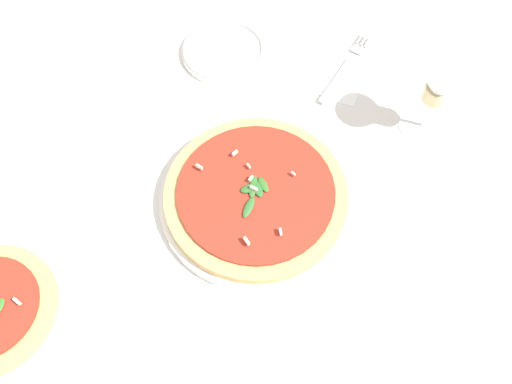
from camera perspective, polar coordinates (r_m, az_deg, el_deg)
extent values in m
plane|color=silver|center=(0.83, 1.13, -2.10)|extent=(6.00, 6.00, 0.00)
cylinder|color=white|center=(0.83, 0.00, -0.80)|extent=(0.32, 0.32, 0.01)
cylinder|color=tan|center=(0.82, 0.00, -0.31)|extent=(0.30, 0.30, 0.02)
cylinder|color=#A82D1E|center=(0.81, 0.00, 0.10)|extent=(0.26, 0.26, 0.01)
ellipsoid|color=#29612B|center=(0.81, 0.15, 0.42)|extent=(0.03, 0.03, 0.01)
ellipsoid|color=#31642D|center=(0.79, -0.84, -1.76)|extent=(0.04, 0.01, 0.01)
ellipsoid|color=#2C612B|center=(0.81, -0.81, 0.41)|extent=(0.03, 0.03, 0.01)
ellipsoid|color=#346928|center=(0.81, 0.83, 0.87)|extent=(0.03, 0.03, 0.01)
ellipsoid|color=#2F6428|center=(0.81, -0.32, 0.61)|extent=(0.04, 0.02, 0.01)
cube|color=#EFE5C6|center=(0.77, 2.82, -4.57)|extent=(0.01, 0.01, 0.01)
cube|color=#EFE5C6|center=(0.80, -0.26, 0.40)|extent=(0.00, 0.01, 0.01)
cube|color=#EFE5C6|center=(0.82, 4.29, 2.10)|extent=(0.01, 0.01, 0.00)
cube|color=#EFE5C6|center=(0.81, -0.59, 1.56)|extent=(0.01, 0.01, 0.01)
cube|color=#EFE5C6|center=(0.84, -2.43, 4.47)|extent=(0.01, 0.01, 0.01)
cube|color=#EFE5C6|center=(0.76, -1.39, -5.52)|extent=(0.01, 0.01, 0.01)
cube|color=#EFE5C6|center=(0.83, -6.50, 2.86)|extent=(0.01, 0.01, 0.01)
cube|color=#EFE5C6|center=(0.82, -0.84, 2.99)|extent=(0.01, 0.01, 0.00)
cube|color=#EFE5C6|center=(0.80, -25.64, -11.20)|extent=(0.01, 0.01, 0.01)
cylinder|color=white|center=(0.97, 18.38, 7.30)|extent=(0.08, 0.08, 0.00)
cylinder|color=white|center=(0.94, 19.00, 8.61)|extent=(0.01, 0.01, 0.07)
cone|color=white|center=(0.89, 20.34, 11.40)|extent=(0.08, 0.08, 0.07)
cylinder|color=beige|center=(0.90, 19.95, 10.58)|extent=(0.05, 0.05, 0.03)
cube|color=white|center=(1.02, 9.95, 13.41)|extent=(0.15, 0.11, 0.01)
cube|color=silver|center=(0.99, 9.22, 12.55)|extent=(0.13, 0.03, 0.00)
cube|color=silver|center=(1.06, 11.57, 15.71)|extent=(0.02, 0.03, 0.00)
cube|color=silver|center=(1.07, 12.66, 16.35)|extent=(0.04, 0.01, 0.00)
cube|color=silver|center=(1.07, 12.21, 16.55)|extent=(0.04, 0.01, 0.00)
cube|color=silver|center=(1.08, 11.77, 16.74)|extent=(0.04, 0.01, 0.00)
cylinder|color=white|center=(1.04, -3.65, 15.72)|extent=(0.17, 0.17, 0.01)
torus|color=white|center=(1.03, -3.68, 16.03)|extent=(0.16, 0.16, 0.01)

